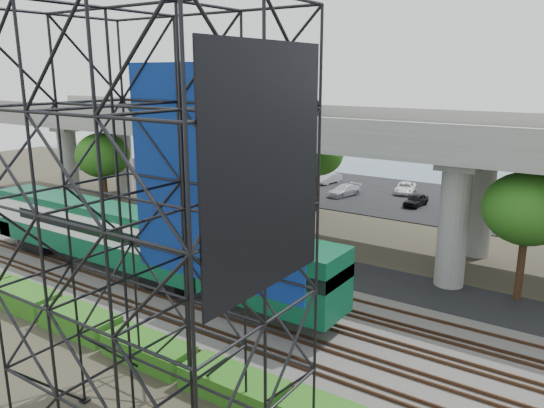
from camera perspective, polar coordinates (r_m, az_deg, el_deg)
The scene contains 13 objects.
ground at distance 29.72m, azimuth -8.28°, elevation -12.23°, with size 140.00×140.00×0.00m, color #474233.
ballast_bed at distance 31.03m, azimuth -5.77°, elevation -10.77°, with size 90.00×12.00×0.20m, color slate.
service_road at distance 37.44m, azimuth 2.61°, elevation -6.37°, with size 90.00×5.00×0.08m, color black.
parking_lot at distance 58.00m, azimuth 14.84°, elevation 0.55°, with size 90.00×18.00×0.08m, color black.
harbor_water at distance 78.76m, azimuth 20.23°, elevation 3.60°, with size 140.00×40.00×0.03m, color #445D70.
rail_tracks at distance 30.95m, azimuth -5.78°, elevation -10.47°, with size 90.00×9.52×0.16m.
commuter_train at distance 35.57m, azimuth -16.13°, elevation -3.20°, with size 29.30×3.06×4.30m.
overpass at distance 40.49m, azimuth 6.08°, elevation 7.05°, with size 80.00×12.00×12.40m.
scaffold_tower at distance 17.90m, azimuth -12.66°, elevation -4.55°, with size 9.36×6.36×15.00m.
hedge_strip at distance 26.16m, azimuth -13.17°, elevation -14.96°, with size 34.60×1.80×1.20m.
trees at distance 43.04m, azimuth 1.34°, elevation 3.98°, with size 40.94×16.94×7.69m.
suv at distance 50.55m, azimuth -17.38°, elevation -0.66°, with size 2.48×5.37×1.49m, color black.
parked_cars at distance 56.81m, azimuth 16.99°, elevation 0.81°, with size 36.77×9.76×1.28m.
Camera 1 is at (18.23, -19.50, 13.07)m, focal length 35.00 mm.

